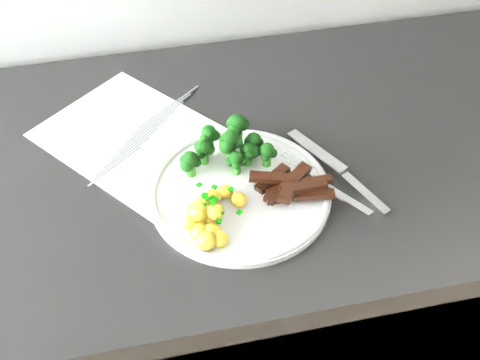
{
  "coord_description": "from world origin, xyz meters",
  "views": [
    {
      "loc": [
        -0.14,
        1.04,
        1.5
      ],
      "look_at": [
        -0.02,
        1.6,
        0.9
      ],
      "focal_mm": 45.87,
      "sensor_mm": 36.0,
      "label": 1
    }
  ],
  "objects_px": {
    "potatoes": "(208,216)",
    "plate": "(240,191)",
    "counter": "(243,311)",
    "beef_strips": "(292,187)",
    "broccoli": "(230,145)",
    "knife": "(349,180)",
    "recipe_paper": "(139,140)",
    "fork": "(328,185)"
  },
  "relations": [
    {
      "from": "beef_strips",
      "to": "broccoli",
      "type": "bearing_deg",
      "value": 131.66
    },
    {
      "from": "counter",
      "to": "broccoli",
      "type": "height_order",
      "value": "broccoli"
    },
    {
      "from": "knife",
      "to": "recipe_paper",
      "type": "bearing_deg",
      "value": 151.35
    },
    {
      "from": "broccoli",
      "to": "knife",
      "type": "distance_m",
      "value": 0.18
    },
    {
      "from": "counter",
      "to": "recipe_paper",
      "type": "distance_m",
      "value": 0.47
    },
    {
      "from": "recipe_paper",
      "to": "broccoli",
      "type": "distance_m",
      "value": 0.15
    },
    {
      "from": "counter",
      "to": "potatoes",
      "type": "distance_m",
      "value": 0.48
    },
    {
      "from": "counter",
      "to": "beef_strips",
      "type": "height_order",
      "value": "beef_strips"
    },
    {
      "from": "beef_strips",
      "to": "potatoes",
      "type": "bearing_deg",
      "value": -165.82
    },
    {
      "from": "plate",
      "to": "recipe_paper",
      "type": "bearing_deg",
      "value": 131.75
    },
    {
      "from": "beef_strips",
      "to": "knife",
      "type": "height_order",
      "value": "beef_strips"
    },
    {
      "from": "plate",
      "to": "beef_strips",
      "type": "relative_size",
      "value": 2.24
    },
    {
      "from": "potatoes",
      "to": "broccoli",
      "type": "bearing_deg",
      "value": 65.08
    },
    {
      "from": "potatoes",
      "to": "fork",
      "type": "relative_size",
      "value": 0.71
    },
    {
      "from": "counter",
      "to": "plate",
      "type": "xyz_separation_m",
      "value": [
        -0.02,
        -0.08,
        0.44
      ]
    },
    {
      "from": "plate",
      "to": "broccoli",
      "type": "bearing_deg",
      "value": 91.61
    },
    {
      "from": "counter",
      "to": "broccoli",
      "type": "relative_size",
      "value": 16.72
    },
    {
      "from": "broccoli",
      "to": "potatoes",
      "type": "xyz_separation_m",
      "value": [
        -0.05,
        -0.11,
        -0.02
      ]
    },
    {
      "from": "counter",
      "to": "recipe_paper",
      "type": "xyz_separation_m",
      "value": [
        -0.15,
        0.06,
        0.44
      ]
    },
    {
      "from": "plate",
      "to": "counter",
      "type": "bearing_deg",
      "value": 73.41
    },
    {
      "from": "broccoli",
      "to": "beef_strips",
      "type": "xyz_separation_m",
      "value": [
        0.07,
        -0.08,
        -0.02
      ]
    },
    {
      "from": "plate",
      "to": "potatoes",
      "type": "relative_size",
      "value": 2.46
    },
    {
      "from": "fork",
      "to": "beef_strips",
      "type": "bearing_deg",
      "value": 172.87
    },
    {
      "from": "recipe_paper",
      "to": "broccoli",
      "type": "bearing_deg",
      "value": -32.67
    },
    {
      "from": "recipe_paper",
      "to": "potatoes",
      "type": "relative_size",
      "value": 3.48
    },
    {
      "from": "beef_strips",
      "to": "knife",
      "type": "relative_size",
      "value": 0.6
    },
    {
      "from": "potatoes",
      "to": "fork",
      "type": "bearing_deg",
      "value": 8.12
    },
    {
      "from": "broccoli",
      "to": "knife",
      "type": "bearing_deg",
      "value": -25.21
    },
    {
      "from": "counter",
      "to": "potatoes",
      "type": "bearing_deg",
      "value": -120.92
    },
    {
      "from": "recipe_paper",
      "to": "fork",
      "type": "xyz_separation_m",
      "value": [
        0.24,
        -0.16,
        0.02
      ]
    },
    {
      "from": "fork",
      "to": "counter",
      "type": "bearing_deg",
      "value": 132.58
    },
    {
      "from": "plate",
      "to": "fork",
      "type": "distance_m",
      "value": 0.12
    },
    {
      "from": "beef_strips",
      "to": "fork",
      "type": "height_order",
      "value": "beef_strips"
    },
    {
      "from": "broccoli",
      "to": "potatoes",
      "type": "height_order",
      "value": "broccoli"
    },
    {
      "from": "counter",
      "to": "knife",
      "type": "xyz_separation_m",
      "value": [
        0.13,
        -0.09,
        0.44
      ]
    },
    {
      "from": "recipe_paper",
      "to": "broccoli",
      "type": "relative_size",
      "value": 2.58
    },
    {
      "from": "potatoes",
      "to": "plate",
      "type": "bearing_deg",
      "value": 42.36
    },
    {
      "from": "counter",
      "to": "recipe_paper",
      "type": "height_order",
      "value": "recipe_paper"
    },
    {
      "from": "recipe_paper",
      "to": "beef_strips",
      "type": "height_order",
      "value": "beef_strips"
    },
    {
      "from": "recipe_paper",
      "to": "fork",
      "type": "distance_m",
      "value": 0.29
    },
    {
      "from": "plate",
      "to": "beef_strips",
      "type": "distance_m",
      "value": 0.07
    },
    {
      "from": "plate",
      "to": "knife",
      "type": "xyz_separation_m",
      "value": [
        0.15,
        -0.01,
        0.0
      ]
    }
  ]
}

